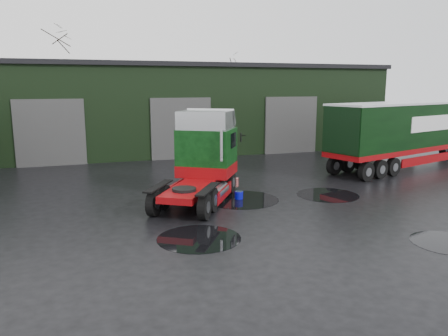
{
  "coord_description": "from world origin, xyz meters",
  "views": [
    {
      "loc": [
        -4.55,
        -13.96,
        4.8
      ],
      "look_at": [
        0.7,
        1.47,
        1.7
      ],
      "focal_mm": 35.0,
      "sensor_mm": 36.0,
      "label": 1
    }
  ],
  "objects_px": {
    "wash_bucket": "(239,195)",
    "lorry_right": "(405,135)",
    "hero_tractor": "(195,158)",
    "warehouse": "(163,107)",
    "tree_back_a": "(57,86)",
    "tree_back_b": "(220,95)"
  },
  "relations": [
    {
      "from": "wash_bucket",
      "to": "lorry_right",
      "type": "bearing_deg",
      "value": 17.08
    },
    {
      "from": "hero_tractor",
      "to": "wash_bucket",
      "type": "height_order",
      "value": "hero_tractor"
    },
    {
      "from": "warehouse",
      "to": "lorry_right",
      "type": "height_order",
      "value": "warehouse"
    },
    {
      "from": "wash_bucket",
      "to": "warehouse",
      "type": "bearing_deg",
      "value": 89.64
    },
    {
      "from": "tree_back_a",
      "to": "tree_back_b",
      "type": "xyz_separation_m",
      "value": [
        16.0,
        0.0,
        -1.0
      ]
    },
    {
      "from": "lorry_right",
      "to": "wash_bucket",
      "type": "xyz_separation_m",
      "value": [
        -11.71,
        -3.6,
        -1.77
      ]
    },
    {
      "from": "warehouse",
      "to": "tree_back_b",
      "type": "relative_size",
      "value": 4.32
    },
    {
      "from": "warehouse",
      "to": "hero_tractor",
      "type": "xyz_separation_m",
      "value": [
        -2.01,
        -17.04,
        -1.28
      ]
    },
    {
      "from": "warehouse",
      "to": "wash_bucket",
      "type": "xyz_separation_m",
      "value": [
        -0.11,
        -17.01,
        -2.99
      ]
    },
    {
      "from": "warehouse",
      "to": "tree_back_a",
      "type": "relative_size",
      "value": 3.41
    },
    {
      "from": "warehouse",
      "to": "tree_back_a",
      "type": "distance_m",
      "value": 12.9
    },
    {
      "from": "lorry_right",
      "to": "wash_bucket",
      "type": "distance_m",
      "value": 12.37
    },
    {
      "from": "tree_back_a",
      "to": "tree_back_b",
      "type": "bearing_deg",
      "value": 0.0
    },
    {
      "from": "lorry_right",
      "to": "tree_back_b",
      "type": "relative_size",
      "value": 1.97
    },
    {
      "from": "wash_bucket",
      "to": "tree_back_a",
      "type": "distance_m",
      "value": 28.51
    },
    {
      "from": "lorry_right",
      "to": "hero_tractor",
      "type": "bearing_deg",
      "value": -91.53
    },
    {
      "from": "hero_tractor",
      "to": "warehouse",
      "type": "bearing_deg",
      "value": 115.89
    },
    {
      "from": "wash_bucket",
      "to": "tree_back_b",
      "type": "relative_size",
      "value": 0.05
    },
    {
      "from": "hero_tractor",
      "to": "tree_back_b",
      "type": "xyz_separation_m",
      "value": [
        10.01,
        27.04,
        1.87
      ]
    },
    {
      "from": "hero_tractor",
      "to": "lorry_right",
      "type": "xyz_separation_m",
      "value": [
        13.61,
        3.63,
        0.07
      ]
    },
    {
      "from": "lorry_right",
      "to": "tree_back_a",
      "type": "relative_size",
      "value": 1.56
    },
    {
      "from": "tree_back_b",
      "to": "lorry_right",
      "type": "bearing_deg",
      "value": -81.26
    }
  ]
}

